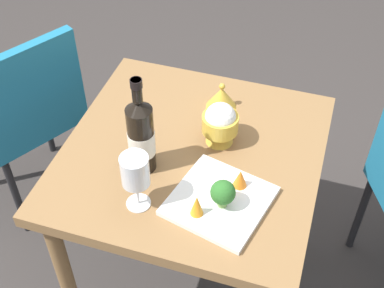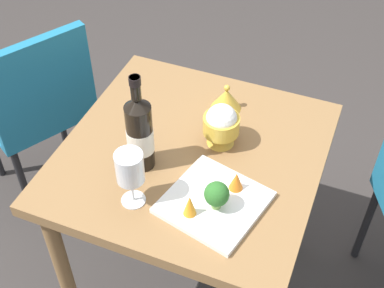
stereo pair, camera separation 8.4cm
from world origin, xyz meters
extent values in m
plane|color=#383330|center=(0.00, 0.00, 0.00)|extent=(8.00, 8.00, 0.00)
cube|color=olive|center=(0.00, 0.00, 0.71)|extent=(0.77, 0.77, 0.04)
cylinder|color=olive|center=(-0.32, -0.32, 0.34)|extent=(0.05, 0.05, 0.69)
cylinder|color=olive|center=(0.32, -0.32, 0.34)|extent=(0.05, 0.05, 0.69)
cylinder|color=olive|center=(-0.32, 0.32, 0.34)|extent=(0.05, 0.05, 0.69)
cylinder|color=black|center=(-0.36, 0.58, 0.21)|extent=(0.03, 0.03, 0.43)
cube|color=teal|center=(-0.26, -0.81, 0.44)|extent=(0.55, 0.55, 0.02)
cube|color=teal|center=(-0.17, -0.66, 0.65)|extent=(0.37, 0.23, 0.40)
cylinder|color=black|center=(-0.49, -0.88, 0.21)|extent=(0.03, 0.03, 0.43)
cylinder|color=black|center=(-0.02, -0.75, 0.21)|extent=(0.03, 0.03, 0.43)
cylinder|color=black|center=(-0.32, -0.58, 0.21)|extent=(0.03, 0.03, 0.43)
cylinder|color=black|center=(0.10, -0.12, 0.84)|extent=(0.08, 0.08, 0.22)
cone|color=black|center=(0.10, -0.12, 0.96)|extent=(0.08, 0.08, 0.03)
cylinder|color=black|center=(0.10, -0.12, 1.01)|extent=(0.03, 0.03, 0.07)
cylinder|color=black|center=(0.10, -0.12, 1.03)|extent=(0.03, 0.03, 0.02)
cylinder|color=silver|center=(0.10, -0.12, 0.82)|extent=(0.08, 0.08, 0.08)
cylinder|color=white|center=(0.24, -0.08, 0.73)|extent=(0.07, 0.07, 0.00)
cylinder|color=white|center=(0.24, -0.08, 0.77)|extent=(0.01, 0.01, 0.08)
cylinder|color=white|center=(0.24, -0.08, 0.86)|extent=(0.08, 0.08, 0.09)
cone|color=gold|center=(-0.07, 0.07, 0.75)|extent=(0.08, 0.08, 0.04)
cylinder|color=gold|center=(-0.07, 0.07, 0.80)|extent=(0.11, 0.11, 0.05)
sphere|color=white|center=(-0.07, 0.07, 0.82)|extent=(0.09, 0.09, 0.09)
cone|color=gold|center=(-0.23, 0.03, 0.76)|extent=(0.10, 0.10, 0.07)
sphere|color=gold|center=(-0.23, 0.03, 0.81)|extent=(0.02, 0.02, 0.02)
cube|color=white|center=(0.17, 0.13, 0.74)|extent=(0.30, 0.30, 0.02)
cylinder|color=#729E4C|center=(0.19, 0.14, 0.76)|extent=(0.03, 0.03, 0.03)
sphere|color=#2D6B28|center=(0.19, 0.14, 0.79)|extent=(0.07, 0.07, 0.07)
cone|color=orange|center=(0.10, 0.17, 0.77)|extent=(0.04, 0.04, 0.06)
cone|color=orange|center=(0.23, 0.09, 0.78)|extent=(0.04, 0.04, 0.07)
camera|label=1|loc=(1.07, 0.34, 1.86)|focal=49.56mm
camera|label=2|loc=(1.04, 0.42, 1.86)|focal=49.56mm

